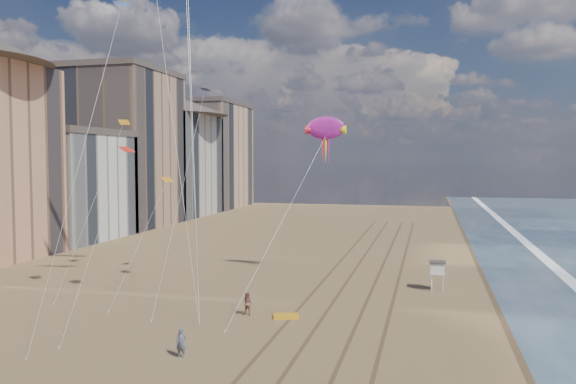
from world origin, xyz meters
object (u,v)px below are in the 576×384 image
object	(u,v)px
lifeguard_stand	(437,268)
show_kite	(326,128)
kite_flyer_a	(181,343)
grounded_kite	(286,316)
kite_flyer_b	(247,304)

from	to	relation	value
lifeguard_stand	show_kite	size ratio (longest dim) A/B	0.11
lifeguard_stand	show_kite	bearing A→B (deg)	169.97
lifeguard_stand	kite_flyer_a	world-z (taller)	lifeguard_stand
show_kite	lifeguard_stand	bearing A→B (deg)	-10.03
kite_flyer_a	grounded_kite	bearing A→B (deg)	64.66
show_kite	kite_flyer_b	size ratio (longest dim) A/B	13.02
kite_flyer_a	kite_flyer_b	size ratio (longest dim) A/B	1.01
lifeguard_stand	kite_flyer_a	bearing A→B (deg)	-124.96
lifeguard_stand	kite_flyer_a	size ratio (longest dim) A/B	1.48
lifeguard_stand	kite_flyer_a	distance (m)	27.40
lifeguard_stand	kite_flyer_a	xyz separation A→B (m)	(-15.69, -22.43, -1.21)
lifeguard_stand	grounded_kite	size ratio (longest dim) A/B	1.42
grounded_kite	show_kite	distance (m)	20.91
grounded_kite	kite_flyer_a	xyz separation A→B (m)	(-4.13, -10.20, 0.83)
kite_flyer_b	kite_flyer_a	bearing A→B (deg)	-86.00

